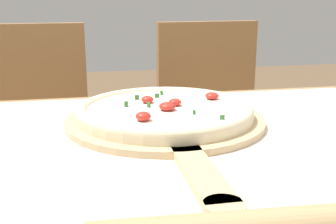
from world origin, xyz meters
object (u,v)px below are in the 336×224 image
object	(u,v)px
pizza	(165,110)
chair_left	(34,138)
pizza_peel	(167,123)
chair_right	(214,127)

from	to	relation	value
pizza	chair_left	distance (m)	0.77
chair_left	pizza	bearing A→B (deg)	-65.73
pizza_peel	chair_right	distance (m)	0.77
chair_left	pizza_peel	bearing A→B (deg)	-66.44
pizza_peel	pizza	xyz separation A→B (m)	(0.00, 0.02, 0.02)
pizza_peel	pizza	size ratio (longest dim) A/B	1.70
chair_right	pizza	bearing A→B (deg)	-119.77
pizza_peel	chair_left	distance (m)	0.78
pizza_peel	pizza	distance (m)	0.03
pizza_peel	pizza	bearing A→B (deg)	89.64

